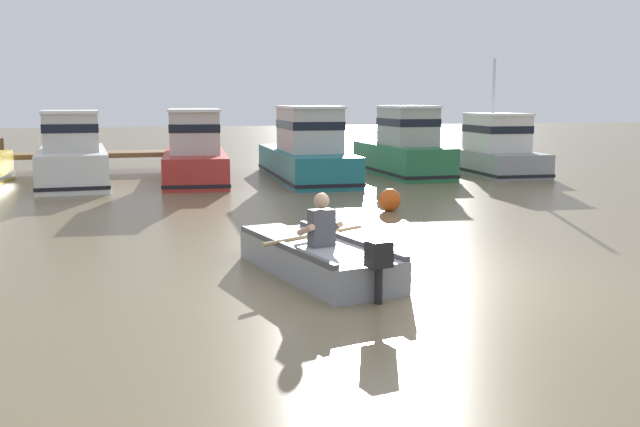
% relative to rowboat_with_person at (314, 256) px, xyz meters
% --- Properties ---
extents(ground_plane, '(120.00, 120.00, 0.00)m').
position_rel_rowboat_with_person_xyz_m(ground_plane, '(1.27, -0.58, -0.25)').
color(ground_plane, '#7A6B4C').
extents(rowboat_with_person, '(1.81, 3.72, 1.19)m').
position_rel_rowboat_with_person_xyz_m(rowboat_with_person, '(0.00, 0.00, 0.00)').
color(rowboat_with_person, gray).
rests_on(rowboat_with_person, ground).
extents(moored_boat_white, '(2.12, 5.83, 2.16)m').
position_rel_rowboat_with_person_xyz_m(moored_boat_white, '(-3.84, 12.58, 0.56)').
color(moored_boat_white, white).
rests_on(moored_boat_white, ground).
extents(moored_boat_red, '(2.50, 6.58, 2.19)m').
position_rel_rowboat_with_person_xyz_m(moored_boat_red, '(-0.27, 12.63, 0.55)').
color(moored_boat_red, '#B72D28').
rests_on(moored_boat_red, ground).
extents(moored_boat_teal, '(2.33, 6.86, 2.28)m').
position_rel_rowboat_with_person_xyz_m(moored_boat_teal, '(3.08, 11.93, 0.59)').
color(moored_boat_teal, '#1E727A').
rests_on(moored_boat_teal, ground).
extents(moored_boat_green, '(1.83, 5.11, 2.28)m').
position_rel_rowboat_with_person_xyz_m(moored_boat_green, '(6.46, 12.24, 0.59)').
color(moored_boat_green, '#287042').
rests_on(moored_boat_green, ground).
extents(moored_boat_grey, '(2.26, 5.37, 3.82)m').
position_rel_rowboat_with_person_xyz_m(moored_boat_grey, '(9.63, 12.11, 0.49)').
color(moored_boat_grey, gray).
rests_on(moored_boat_grey, ground).
extents(mooring_buoy, '(0.50, 0.50, 0.50)m').
position_rel_rowboat_with_person_xyz_m(mooring_buoy, '(3.21, 5.21, 0.00)').
color(mooring_buoy, '#E55919').
rests_on(mooring_buoy, ground).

